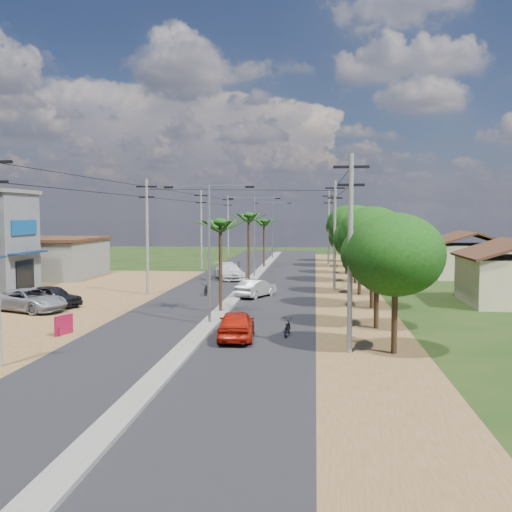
{
  "coord_description": "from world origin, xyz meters",
  "views": [
    {
      "loc": [
        5.93,
        -33.1,
        6.31
      ],
      "look_at": [
        1.29,
        13.66,
        3.0
      ],
      "focal_mm": 42.0,
      "sensor_mm": 36.0,
      "label": 1
    }
  ],
  "objects_px": {
    "car_white_far": "(229,272)",
    "car_parked_dark": "(52,297)",
    "roadside_sign": "(64,325)",
    "moto_rider_east": "(287,328)",
    "car_silver_mid": "(256,289)",
    "car_parked_silver": "(29,301)",
    "car_red_near": "(236,325)"
  },
  "relations": [
    {
      "from": "car_white_far",
      "to": "car_parked_dark",
      "type": "bearing_deg",
      "value": -138.92
    },
    {
      "from": "roadside_sign",
      "to": "moto_rider_east",
      "type": "bearing_deg",
      "value": 23.74
    },
    {
      "from": "car_silver_mid",
      "to": "car_parked_silver",
      "type": "relative_size",
      "value": 0.77
    },
    {
      "from": "car_silver_mid",
      "to": "car_white_far",
      "type": "xyz_separation_m",
      "value": [
        -3.77,
        11.86,
        0.1
      ]
    },
    {
      "from": "car_parked_silver",
      "to": "moto_rider_east",
      "type": "relative_size",
      "value": 3.1
    },
    {
      "from": "car_parked_dark",
      "to": "moto_rider_east",
      "type": "bearing_deg",
      "value": -97.01
    },
    {
      "from": "car_parked_silver",
      "to": "moto_rider_east",
      "type": "xyz_separation_m",
      "value": [
        16.89,
        -6.06,
        -0.29
      ]
    },
    {
      "from": "car_white_far",
      "to": "roadside_sign",
      "type": "distance_m",
      "value": 27.35
    },
    {
      "from": "car_parked_silver",
      "to": "roadside_sign",
      "type": "distance_m",
      "value": 8.8
    },
    {
      "from": "moto_rider_east",
      "to": "car_parked_silver",
      "type": "bearing_deg",
      "value": -14.22
    },
    {
      "from": "car_silver_mid",
      "to": "car_parked_silver",
      "type": "height_order",
      "value": "car_parked_silver"
    },
    {
      "from": "car_silver_mid",
      "to": "car_white_far",
      "type": "relative_size",
      "value": 0.76
    },
    {
      "from": "car_parked_silver",
      "to": "moto_rider_east",
      "type": "bearing_deg",
      "value": -87.62
    },
    {
      "from": "car_parked_silver",
      "to": "roadside_sign",
      "type": "xyz_separation_m",
      "value": [
        5.33,
        -7.0,
        -0.2
      ]
    },
    {
      "from": "car_red_near",
      "to": "roadside_sign",
      "type": "height_order",
      "value": "car_red_near"
    },
    {
      "from": "car_parked_dark",
      "to": "car_white_far",
      "type": "bearing_deg",
      "value": -8.5
    },
    {
      "from": "car_silver_mid",
      "to": "roadside_sign",
      "type": "xyz_separation_m",
      "value": [
        -8.55,
        -15.07,
        -0.13
      ]
    },
    {
      "from": "car_red_near",
      "to": "roadside_sign",
      "type": "xyz_separation_m",
      "value": [
        -9.07,
        0.21,
        -0.21
      ]
    },
    {
      "from": "car_red_near",
      "to": "roadside_sign",
      "type": "relative_size",
      "value": 3.48
    },
    {
      "from": "car_parked_dark",
      "to": "moto_rider_east",
      "type": "height_order",
      "value": "car_parked_dark"
    },
    {
      "from": "roadside_sign",
      "to": "car_red_near",
      "type": "bearing_deg",
      "value": 17.79
    },
    {
      "from": "car_parked_dark",
      "to": "roadside_sign",
      "type": "height_order",
      "value": "car_parked_dark"
    },
    {
      "from": "car_parked_silver",
      "to": "moto_rider_east",
      "type": "distance_m",
      "value": 17.94
    },
    {
      "from": "car_red_near",
      "to": "car_white_far",
      "type": "distance_m",
      "value": 27.47
    },
    {
      "from": "car_white_far",
      "to": "moto_rider_east",
      "type": "height_order",
      "value": "car_white_far"
    },
    {
      "from": "car_silver_mid",
      "to": "car_parked_silver",
      "type": "bearing_deg",
      "value": 54.61
    },
    {
      "from": "car_white_far",
      "to": "car_parked_dark",
      "type": "relative_size",
      "value": 1.24
    },
    {
      "from": "car_red_near",
      "to": "car_parked_dark",
      "type": "relative_size",
      "value": 1.02
    },
    {
      "from": "car_silver_mid",
      "to": "moto_rider_east",
      "type": "xyz_separation_m",
      "value": [
        3.01,
        -14.13,
        -0.22
      ]
    },
    {
      "from": "car_red_near",
      "to": "car_parked_silver",
      "type": "height_order",
      "value": "car_red_near"
    },
    {
      "from": "car_parked_silver",
      "to": "roadside_sign",
      "type": "height_order",
      "value": "car_parked_silver"
    },
    {
      "from": "car_red_near",
      "to": "car_white_far",
      "type": "bearing_deg",
      "value": -85.05
    }
  ]
}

